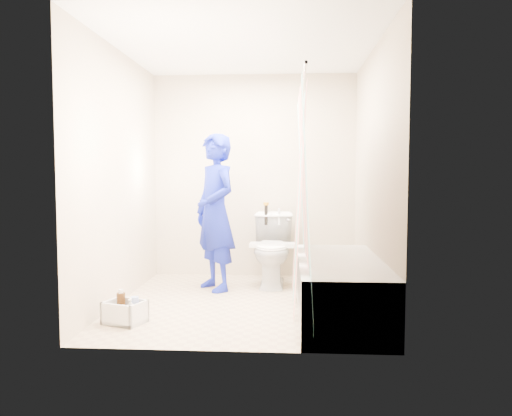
# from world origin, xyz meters

# --- Properties ---
(floor) EXTENTS (2.60, 2.60, 0.00)m
(floor) POSITION_xyz_m (0.00, 0.00, 0.00)
(floor) COLOR tan
(floor) RESTS_ON ground
(ceiling) EXTENTS (2.40, 2.60, 0.02)m
(ceiling) POSITION_xyz_m (0.00, 0.00, 2.40)
(ceiling) COLOR white
(ceiling) RESTS_ON wall_back
(wall_back) EXTENTS (2.40, 0.02, 2.40)m
(wall_back) POSITION_xyz_m (0.00, 1.30, 1.20)
(wall_back) COLOR #B8A58D
(wall_back) RESTS_ON ground
(wall_front) EXTENTS (2.40, 0.02, 2.40)m
(wall_front) POSITION_xyz_m (0.00, -1.30, 1.20)
(wall_front) COLOR #B8A58D
(wall_front) RESTS_ON ground
(wall_left) EXTENTS (0.02, 2.60, 2.40)m
(wall_left) POSITION_xyz_m (-1.20, 0.00, 1.20)
(wall_left) COLOR #B8A58D
(wall_left) RESTS_ON ground
(wall_right) EXTENTS (0.02, 2.60, 2.40)m
(wall_right) POSITION_xyz_m (1.20, 0.00, 1.20)
(wall_right) COLOR #B8A58D
(wall_right) RESTS_ON ground
(bathtub) EXTENTS (0.70, 1.75, 0.50)m
(bathtub) POSITION_xyz_m (0.85, -0.43, 0.27)
(bathtub) COLOR silver
(bathtub) RESTS_ON ground
(curtain_rod) EXTENTS (0.02, 1.90, 0.02)m
(curtain_rod) POSITION_xyz_m (0.52, -0.43, 1.95)
(curtain_rod) COLOR silver
(curtain_rod) RESTS_ON wall_back
(shower_curtain) EXTENTS (0.06, 1.75, 1.80)m
(shower_curtain) POSITION_xyz_m (0.52, -0.43, 1.02)
(shower_curtain) COLOR white
(shower_curtain) RESTS_ON curtain_rod
(toilet) EXTENTS (0.45, 0.78, 0.79)m
(toilet) POSITION_xyz_m (0.24, 0.79, 0.40)
(toilet) COLOR silver
(toilet) RESTS_ON ground
(tank_lid) EXTENTS (0.49, 0.21, 0.04)m
(tank_lid) POSITION_xyz_m (0.24, 0.66, 0.46)
(tank_lid) COLOR white
(tank_lid) RESTS_ON toilet
(tank_internals) EXTENTS (0.19, 0.06, 0.26)m
(tank_internals) POSITION_xyz_m (0.20, 1.00, 0.78)
(tank_internals) COLOR black
(tank_internals) RESTS_ON toilet
(plumber) EXTENTS (0.68, 0.72, 1.65)m
(plumber) POSITION_xyz_m (-0.36, 0.53, 0.82)
(plumber) COLOR #1021A3
(plumber) RESTS_ON ground
(cleaning_caddy) EXTENTS (0.37, 0.34, 0.24)m
(cleaning_caddy) POSITION_xyz_m (-0.92, -0.71, 0.09)
(cleaning_caddy) COLOR silver
(cleaning_caddy) RESTS_ON ground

